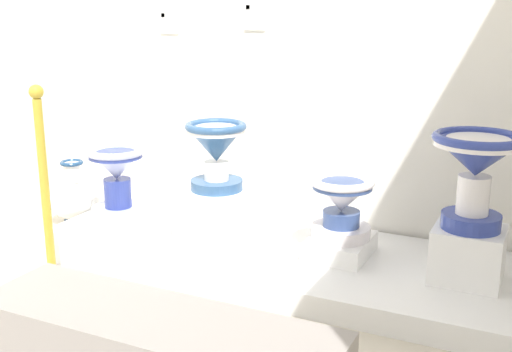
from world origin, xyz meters
TOP-DOWN VIEW (x-y plane):
  - display_platform at (1.69, 2.23)m, footprint 2.59×0.93m
  - plinth_block_squat_floral at (0.72, 2.16)m, footprint 0.29×0.38m
  - antique_toilet_squat_floral at (0.72, 2.16)m, footprint 0.32×0.32m
  - plinth_block_central_ornate at (1.35, 2.20)m, footprint 0.34×0.34m
  - antique_toilet_central_ornate at (1.35, 2.20)m, footprint 0.32×0.32m
  - plinth_block_broad_patterned at (2.02, 2.27)m, footprint 0.29×0.36m
  - antique_toilet_broad_patterned at (2.02, 2.27)m, footprint 0.32×0.32m
  - plinth_block_rightmost at (2.64, 2.23)m, footprint 0.31×0.28m
  - antique_toilet_rightmost at (2.64, 2.23)m, footprint 0.40×0.40m
  - info_placard_first at (0.76, 2.70)m, footprint 0.13×0.01m
  - info_placard_second at (1.33, 2.70)m, footprint 0.13×0.01m
  - decorative_vase_spare at (0.24, 2.34)m, footprint 0.31×0.31m
  - stanchion_post_near_left at (0.92, 1.41)m, footprint 0.28×0.28m

SIDE VIEW (x-z plane):
  - display_platform at x=1.69m, z-range 0.00..0.12m
  - plinth_block_squat_floral at x=0.72m, z-range 0.12..0.16m
  - decorative_vase_spare at x=0.24m, z-range -0.04..0.37m
  - plinth_block_broad_patterned at x=2.02m, z-range 0.12..0.21m
  - plinth_block_rightmost at x=2.64m, z-range 0.12..0.37m
  - plinth_block_central_ornate at x=1.35m, z-range 0.12..0.40m
  - stanchion_post_near_left at x=0.92m, z-range -0.23..0.79m
  - antique_toilet_broad_patterned at x=2.02m, z-range 0.24..0.56m
  - antique_toilet_squat_floral at x=0.72m, z-range 0.21..0.62m
  - antique_toilet_central_ornate at x=1.35m, z-range 0.45..0.81m
  - antique_toilet_rightmost at x=2.64m, z-range 0.46..0.89m
  - info_placard_first at x=0.76m, z-range 1.18..1.31m
  - info_placard_second at x=1.33m, z-range 1.21..1.37m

